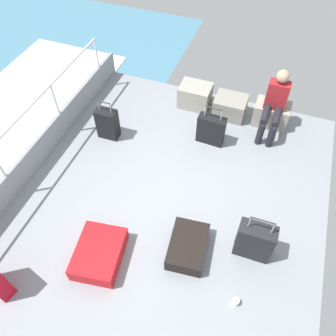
{
  "coord_description": "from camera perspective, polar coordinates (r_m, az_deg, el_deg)",
  "views": [
    {
      "loc": [
        0.93,
        -2.61,
        4.11
      ],
      "look_at": [
        -0.16,
        0.37,
        0.25
      ],
      "focal_mm": 36.01,
      "sensor_mm": 36.0,
      "label": 1
    }
  ],
  "objects": [
    {
      "name": "suitcase_5",
      "position": [
        4.5,
        -11.58,
        -13.99
      ],
      "size": [
        0.67,
        0.81,
        0.24
      ],
      "color": "red",
      "rests_on": "ground_plane"
    },
    {
      "name": "suitcase_0",
      "position": [
        4.47,
        3.37,
        -13.1
      ],
      "size": [
        0.53,
        0.71,
        0.22
      ],
      "color": "black",
      "rests_on": "ground_plane"
    },
    {
      "name": "railing_port",
      "position": [
        5.25,
        -22.69,
        6.62
      ],
      "size": [
        0.04,
        4.2,
        1.02
      ],
      "color": "silver",
      "rests_on": "ground_plane"
    },
    {
      "name": "ground_plane",
      "position": [
        4.99,
        0.29,
        -5.6
      ],
      "size": [
        4.4,
        5.2,
        0.06
      ],
      "primitive_type": "cube",
      "color": "gray"
    },
    {
      "name": "cargo_crate_1",
      "position": [
        6.19,
        10.44,
        10.2
      ],
      "size": [
        0.59,
        0.46,
        0.36
      ],
      "color": "gray",
      "rests_on": "ground_plane"
    },
    {
      "name": "passenger_seated",
      "position": [
        5.78,
        17.63,
        10.43
      ],
      "size": [
        0.34,
        0.66,
        1.11
      ],
      "color": "maroon",
      "rests_on": "ground_plane"
    },
    {
      "name": "cargo_crate_2",
      "position": [
        6.17,
        17.04,
        8.75
      ],
      "size": [
        0.62,
        0.39,
        0.41
      ],
      "color": "gray",
      "rests_on": "ground_plane"
    },
    {
      "name": "cargo_crate_0",
      "position": [
        6.31,
        4.61,
        12.14
      ],
      "size": [
        0.59,
        0.44,
        0.42
      ],
      "color": "gray",
      "rests_on": "ground_plane"
    },
    {
      "name": "paper_cup",
      "position": [
        4.34,
        11.38,
        -21.35
      ],
      "size": [
        0.08,
        0.08,
        0.1
      ],
      "primitive_type": "cylinder",
      "color": "white",
      "rests_on": "ground_plane"
    },
    {
      "name": "suitcase_4",
      "position": [
        5.59,
        7.28,
        6.46
      ],
      "size": [
        0.45,
        0.21,
        0.72
      ],
      "color": "black",
      "rests_on": "ground_plane"
    },
    {
      "name": "suitcase_2",
      "position": [
        4.43,
        14.44,
        -11.86
      ],
      "size": [
        0.46,
        0.24,
        0.8
      ],
      "color": "black",
      "rests_on": "ground_plane"
    },
    {
      "name": "gunwale_port",
      "position": [
        5.62,
        -21.0,
        2.57
      ],
      "size": [
        0.06,
        5.2,
        0.45
      ],
      "primitive_type": "cube",
      "color": "gray",
      "rests_on": "ground_plane"
    },
    {
      "name": "suitcase_3",
      "position": [
        5.71,
        -10.19,
        7.41
      ],
      "size": [
        0.34,
        0.22,
        0.73
      ],
      "color": "black",
      "rests_on": "ground_plane"
    }
  ]
}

